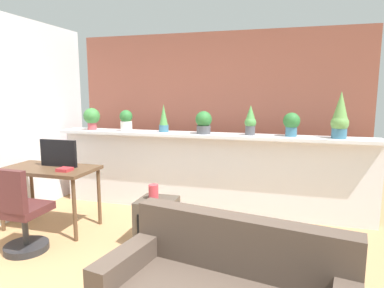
{
  "coord_description": "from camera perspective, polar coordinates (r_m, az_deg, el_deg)",
  "views": [
    {
      "loc": [
        1.03,
        -2.33,
        1.65
      ],
      "look_at": [
        0.03,
        1.16,
        1.07
      ],
      "focal_mm": 31.29,
      "sensor_mm": 36.0,
      "label": 1
    }
  ],
  "objects": [
    {
      "name": "divider_wall",
      "position": [
        4.59,
        2.53,
        -5.18
      ],
      "size": [
        4.28,
        0.16,
        1.05
      ],
      "primitive_type": "cube",
      "color": "silver",
      "rests_on": "ground"
    },
    {
      "name": "potted_plant_0",
      "position": [
        5.1,
        -16.72,
        4.4
      ],
      "size": [
        0.24,
        0.24,
        0.32
      ],
      "color": "#B7474C",
      "rests_on": "plant_shelf"
    },
    {
      "name": "vase_on_shelf",
      "position": [
        3.65,
        -6.58,
        -8.11
      ],
      "size": [
        0.11,
        0.11,
        0.16
      ],
      "primitive_type": "cylinder",
      "color": "#CC3D47",
      "rests_on": "side_cube_shelf"
    },
    {
      "name": "potted_plant_5",
      "position": [
        4.34,
        16.6,
        3.44
      ],
      "size": [
        0.21,
        0.21,
        0.3
      ],
      "color": "#386B84",
      "rests_on": "plant_shelf"
    },
    {
      "name": "desk",
      "position": [
        4.36,
        -23.09,
        -4.78
      ],
      "size": [
        1.1,
        0.6,
        0.75
      ],
      "color": "brown",
      "rests_on": "ground"
    },
    {
      "name": "tv_monitor",
      "position": [
        4.32,
        -21.81,
        -1.46
      ],
      "size": [
        0.48,
        0.04,
        0.33
      ],
      "primitive_type": "cube",
      "color": "black",
      "rests_on": "desk"
    },
    {
      "name": "potted_plant_1",
      "position": [
        4.83,
        -11.16,
        4.02
      ],
      "size": [
        0.18,
        0.18,
        0.3
      ],
      "color": "silver",
      "rests_on": "plant_shelf"
    },
    {
      "name": "brick_wall_behind",
      "position": [
        5.05,
        4.18,
        4.44
      ],
      "size": [
        4.28,
        0.1,
        2.5
      ],
      "primitive_type": "cube",
      "color": "brown",
      "rests_on": "ground"
    },
    {
      "name": "potted_plant_3",
      "position": [
        4.41,
        1.99,
        3.75
      ],
      "size": [
        0.22,
        0.22,
        0.3
      ],
      "color": "#4C4C51",
      "rests_on": "plant_shelf"
    },
    {
      "name": "office_chair",
      "position": [
        3.88,
        -27.3,
        -10.98
      ],
      "size": [
        0.45,
        0.45,
        0.91
      ],
      "color": "#262628",
      "rests_on": "ground"
    },
    {
      "name": "potted_plant_4",
      "position": [
        4.35,
        9.92,
        3.96
      ],
      "size": [
        0.15,
        0.15,
        0.38
      ],
      "color": "#4C4C51",
      "rests_on": "plant_shelf"
    },
    {
      "name": "potted_plant_6",
      "position": [
        4.33,
        23.93,
        4.26
      ],
      "size": [
        0.21,
        0.21,
        0.56
      ],
      "color": "#386B84",
      "rests_on": "plant_shelf"
    },
    {
      "name": "side_cube_shelf",
      "position": [
        3.73,
        -6.0,
        -13.06
      ],
      "size": [
        0.4,
        0.41,
        0.5
      ],
      "color": "#4C4238",
      "rests_on": "ground"
    },
    {
      "name": "potted_plant_2",
      "position": [
        4.63,
        -4.85,
        4.28
      ],
      "size": [
        0.13,
        0.13,
        0.38
      ],
      "color": "#386B84",
      "rests_on": "plant_shelf"
    },
    {
      "name": "book_on_desk",
      "position": [
        4.08,
        -20.88,
        -4.08
      ],
      "size": [
        0.15,
        0.14,
        0.04
      ],
      "primitive_type": "cube",
      "color": "#B22D33",
      "rests_on": "desk"
    },
    {
      "name": "plant_shelf",
      "position": [
        4.45,
        2.46,
        1.53
      ],
      "size": [
        4.28,
        0.39,
        0.04
      ],
      "primitive_type": "cube",
      "color": "silver",
      "rests_on": "divider_wall"
    }
  ]
}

